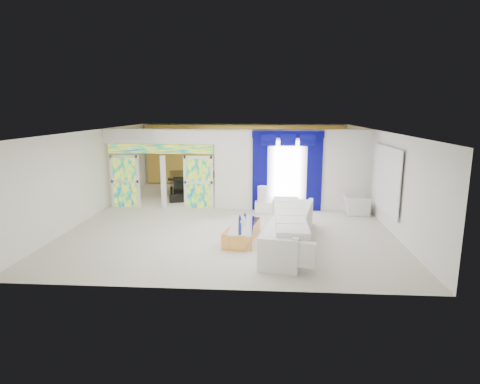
# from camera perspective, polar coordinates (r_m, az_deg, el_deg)

# --- Properties ---
(floor) EXTENTS (12.00, 12.00, 0.00)m
(floor) POSITION_cam_1_polar(r_m,az_deg,el_deg) (14.28, -0.88, -3.33)
(floor) COLOR #B7AF9E
(floor) RESTS_ON ground
(dividing_wall) EXTENTS (5.70, 0.18, 3.00)m
(dividing_wall) POSITION_cam_1_polar(r_m,az_deg,el_deg) (14.94, 7.68, 3.12)
(dividing_wall) COLOR white
(dividing_wall) RESTS_ON ground
(dividing_header) EXTENTS (4.30, 0.18, 0.55)m
(dividing_header) POSITION_cam_1_polar(r_m,az_deg,el_deg) (15.30, -11.40, 7.82)
(dividing_header) COLOR white
(dividing_header) RESTS_ON dividing_wall
(stained_panel_left) EXTENTS (0.95, 0.04, 2.00)m
(stained_panel_left) POSITION_cam_1_polar(r_m,az_deg,el_deg) (15.93, -16.10, 1.48)
(stained_panel_left) COLOR #994C3F
(stained_panel_left) RESTS_ON ground
(stained_panel_right) EXTENTS (0.95, 0.04, 2.00)m
(stained_panel_right) POSITION_cam_1_polar(r_m,az_deg,el_deg) (15.20, -5.94, 1.41)
(stained_panel_right) COLOR #994C3F
(stained_panel_right) RESTS_ON ground
(stained_transom) EXTENTS (4.00, 0.05, 0.35)m
(stained_transom) POSITION_cam_1_polar(r_m,az_deg,el_deg) (15.34, -11.33, 6.05)
(stained_transom) COLOR #994C3F
(stained_transom) RESTS_ON dividing_header
(window_pane) EXTENTS (1.00, 0.02, 2.30)m
(window_pane) POSITION_cam_1_polar(r_m,az_deg,el_deg) (14.83, 6.74, 2.89)
(window_pane) COLOR white
(window_pane) RESTS_ON dividing_wall
(blue_drape_left) EXTENTS (0.55, 0.10, 2.80)m
(blue_drape_left) POSITION_cam_1_polar(r_m,az_deg,el_deg) (14.79, 2.86, 2.74)
(blue_drape_left) COLOR #05044A
(blue_drape_left) RESTS_ON ground
(blue_drape_right) EXTENTS (0.55, 0.10, 2.80)m
(blue_drape_right) POSITION_cam_1_polar(r_m,az_deg,el_deg) (14.89, 10.58, 2.62)
(blue_drape_right) COLOR #05044A
(blue_drape_right) RESTS_ON ground
(blue_pelmet) EXTENTS (2.60, 0.12, 0.25)m
(blue_pelmet) POSITION_cam_1_polar(r_m,az_deg,el_deg) (14.65, 6.87, 8.17)
(blue_pelmet) COLOR #05044A
(blue_pelmet) RESTS_ON dividing_wall
(wall_mirror) EXTENTS (0.04, 2.70, 1.90)m
(wall_mirror) POSITION_cam_1_polar(r_m,az_deg,el_deg) (13.47, 20.18, 1.78)
(wall_mirror) COLOR white
(wall_mirror) RESTS_ON ground
(gold_curtains) EXTENTS (9.70, 0.12, 2.90)m
(gold_curtains) POSITION_cam_1_polar(r_m,az_deg,el_deg) (19.79, 0.51, 5.34)
(gold_curtains) COLOR gold
(gold_curtains) RESTS_ON ground
(white_sofa) EXTENTS (1.72, 4.43, 0.82)m
(white_sofa) POSITION_cam_1_polar(r_m,az_deg,el_deg) (11.24, 7.12, -5.43)
(white_sofa) COLOR silver
(white_sofa) RESTS_ON ground
(coffee_table) EXTENTS (1.02, 2.06, 0.44)m
(coffee_table) POSITION_cam_1_polar(r_m,az_deg,el_deg) (11.58, 0.30, -5.81)
(coffee_table) COLOR gold
(coffee_table) RESTS_ON ground
(console_table) EXTENTS (1.15, 0.37, 0.38)m
(console_table) POSITION_cam_1_polar(r_m,az_deg,el_deg) (14.72, 4.39, -2.13)
(console_table) COLOR white
(console_table) RESTS_ON ground
(table_lamp) EXTENTS (0.36, 0.36, 0.58)m
(table_lamp) POSITION_cam_1_polar(r_m,az_deg,el_deg) (14.61, 3.24, -0.28)
(table_lamp) COLOR silver
(table_lamp) RESTS_ON console_table
(armchair) EXTENTS (0.92, 1.04, 0.66)m
(armchair) POSITION_cam_1_polar(r_m,az_deg,el_deg) (15.04, 16.19, -1.73)
(armchair) COLOR silver
(armchair) RESTS_ON ground
(grand_piano) EXTENTS (1.92, 2.20, 0.93)m
(grand_piano) POSITION_cam_1_polar(r_m,az_deg,el_deg) (17.95, -7.50, 1.24)
(grand_piano) COLOR black
(grand_piano) RESTS_ON ground
(piano_bench) EXTENTS (0.96, 0.61, 0.30)m
(piano_bench) POSITION_cam_1_polar(r_m,az_deg,el_deg) (16.48, -8.55, -0.87)
(piano_bench) COLOR black
(piano_bench) RESTS_ON ground
(tv_console) EXTENTS (0.65, 0.62, 0.81)m
(tv_console) POSITION_cam_1_polar(r_m,az_deg,el_deg) (17.38, -16.00, 0.32)
(tv_console) COLOR tan
(tv_console) RESTS_ON ground
(chandelier) EXTENTS (0.60, 0.60, 0.60)m
(chandelier) POSITION_cam_1_polar(r_m,az_deg,el_deg) (17.51, -7.58, 8.17)
(chandelier) COLOR gold
(chandelier) RESTS_ON ceiling
(decanters) EXTENTS (0.20, 1.19, 0.26)m
(decanters) POSITION_cam_1_polar(r_m,az_deg,el_deg) (11.44, 0.27, -4.42)
(decanters) COLOR navy
(decanters) RESTS_ON coffee_table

